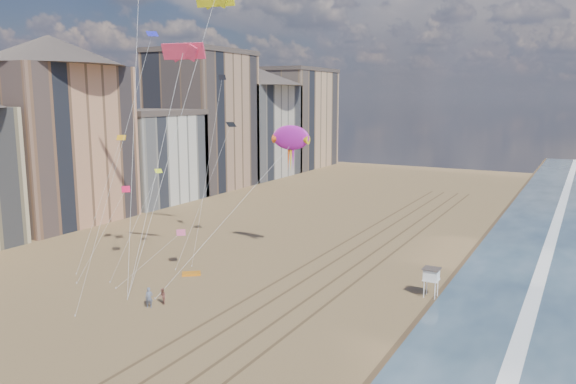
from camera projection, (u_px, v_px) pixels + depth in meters
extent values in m
plane|color=#42301E|center=(499.00, 271.00, 63.09)|extent=(260.00, 260.00, 0.00)
plane|color=white|center=(540.00, 276.00, 61.12)|extent=(260.00, 260.00, 0.00)
cube|color=brown|center=(299.00, 268.00, 63.90)|extent=(0.28, 120.00, 0.01)
cube|color=brown|center=(318.00, 271.00, 62.77)|extent=(0.28, 120.00, 0.01)
cube|color=brown|center=(342.00, 275.00, 61.46)|extent=(0.28, 120.00, 0.01)
cube|color=brown|center=(360.00, 278.00, 60.43)|extent=(0.28, 120.00, 0.01)
cube|color=tan|center=(56.00, 145.00, 86.13)|extent=(15.00, 20.00, 24.00)
cone|color=#473D38|center=(49.00, 50.00, 83.75)|extent=(31.11, 31.11, 4.40)
cube|color=silver|center=(149.00, 159.00, 103.91)|extent=(14.00, 18.00, 16.00)
cube|color=#473D38|center=(147.00, 112.00, 102.49)|extent=(14.28, 18.36, 1.00)
cube|color=tan|center=(203.00, 122.00, 118.98)|extent=(16.00, 20.00, 28.00)
cube|color=#473D38|center=(201.00, 52.00, 116.55)|extent=(16.32, 20.40, 1.00)
cube|color=#BCB2A3|center=(255.00, 131.00, 136.59)|extent=(15.00, 22.00, 22.00)
cone|color=#473D38|center=(254.00, 76.00, 134.38)|extent=(34.22, 34.22, 4.40)
cube|color=tan|center=(295.00, 120.00, 155.57)|extent=(16.00, 24.00, 26.00)
cube|color=#473D38|center=(295.00, 70.00, 153.30)|extent=(16.32, 24.48, 1.00)
cylinder|color=white|center=(424.00, 290.00, 54.48)|extent=(0.11, 0.11, 1.61)
cylinder|color=white|center=(435.00, 292.00, 53.98)|extent=(0.11, 0.11, 1.61)
cylinder|color=white|center=(427.00, 286.00, 55.41)|extent=(0.11, 0.11, 1.61)
cylinder|color=white|center=(438.00, 288.00, 54.91)|extent=(0.11, 0.11, 1.61)
cube|color=white|center=(431.00, 280.00, 54.54)|extent=(1.43, 1.43, 0.11)
cube|color=white|center=(431.00, 274.00, 54.45)|extent=(1.34, 1.34, 0.98)
cube|color=#473D38|center=(432.00, 269.00, 54.35)|extent=(1.61, 1.61, 0.09)
cube|color=orange|center=(191.00, 274.00, 61.65)|extent=(2.36, 2.24, 0.23)
ellipsoid|color=#B31BAA|center=(291.00, 138.00, 65.72)|extent=(4.67, 0.88, 2.77)
cone|color=#CA4A13|center=(278.00, 139.00, 66.53)|extent=(1.25, 1.04, 1.04)
cone|color=yellow|center=(303.00, 140.00, 64.97)|extent=(1.25, 1.04, 1.04)
cylinder|color=silver|center=(230.00, 215.00, 60.04)|extent=(0.03, 0.03, 23.63)
imported|color=slate|center=(149.00, 298.00, 51.89)|extent=(0.84, 0.76, 1.93)
imported|color=#93574B|center=(162.00, 296.00, 52.73)|extent=(0.97, 0.95, 1.57)
cube|color=#E13255|center=(183.00, 51.00, 57.05)|extent=(4.76, 1.59, 1.63)
plane|color=#E9FF1A|center=(158.00, 171.00, 67.03)|extent=(1.41, 1.42, 0.40)
plane|color=black|center=(222.00, 77.00, 67.13)|extent=(1.41, 1.39, 0.63)
plane|color=#DB557C|center=(181.00, 233.00, 63.45)|extent=(1.78, 1.77, 0.45)
plane|color=#EC1646|center=(126.00, 189.00, 63.63)|extent=(1.64, 1.64, 0.55)
plane|color=#2427C1|center=(152.00, 34.00, 54.01)|extent=(1.77, 1.79, 0.59)
plane|color=orange|center=(121.00, 138.00, 65.17)|extent=(1.76, 1.75, 0.53)
plane|color=black|center=(231.00, 124.00, 69.11)|extent=(1.77, 1.79, 0.55)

